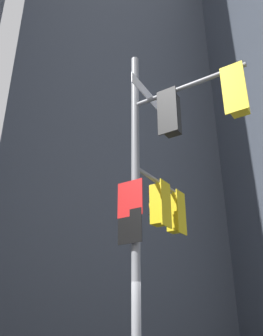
{
  "coord_description": "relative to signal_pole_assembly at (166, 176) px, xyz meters",
  "views": [
    {
      "loc": [
        -0.7,
        -7.26,
        1.72
      ],
      "look_at": [
        -0.07,
        0.26,
        5.1
      ],
      "focal_mm": 37.5,
      "sensor_mm": 36.0,
      "label": 1
    }
  ],
  "objects": [
    {
      "name": "building_mid_block",
      "position": [
        1.02,
        20.07,
        19.28
      ],
      "size": [
        17.21,
        17.21,
        48.18
      ],
      "primitive_type": "cube",
      "color": "#4C5460",
      "rests_on": "ground"
    },
    {
      "name": "signal_pole_assembly",
      "position": [
        0.0,
        0.0,
        0.0
      ],
      "size": [
        2.59,
        3.57,
        8.14
      ],
      "color": "gray",
      "rests_on": "ground"
    }
  ]
}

